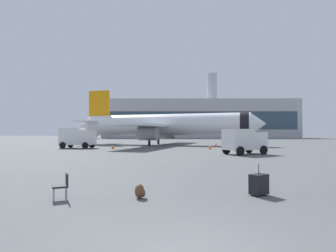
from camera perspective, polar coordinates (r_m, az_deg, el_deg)
airplane_at_gate at (r=48.66m, az=-1.04°, el=0.24°), size 35.08×32.01×10.50m
airplane_taxiing at (r=102.50m, az=-16.95°, el=-1.45°), size 18.73×20.68×6.08m
service_truck at (r=41.00m, az=-18.73°, el=-2.23°), size 5.04×3.03×2.90m
cargo_van at (r=28.60m, az=15.90°, el=-2.93°), size 4.83×3.87×2.60m
safety_cone_near at (r=36.53m, az=8.90°, el=-4.38°), size 0.44×0.44×0.69m
safety_cone_mid at (r=42.84m, az=10.17°, el=-3.96°), size 0.44×0.44×0.66m
safety_cone_far at (r=38.06m, az=-11.64°, el=-4.28°), size 0.44×0.44×0.65m
rolling_suitcase at (r=10.22m, az=18.75°, el=-11.62°), size 0.75×0.69×1.10m
traveller_backpack at (r=9.34m, az=-5.98°, el=-13.66°), size 0.36×0.40×0.48m
gate_chair at (r=9.73m, az=-21.50°, el=-11.48°), size 0.64×0.64×0.86m
terminal_building at (r=117.33m, az=6.64°, el=1.46°), size 80.79×18.20×28.09m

